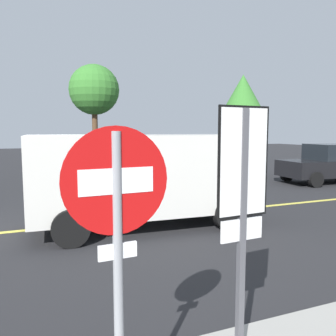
{
  "coord_description": "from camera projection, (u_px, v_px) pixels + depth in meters",
  "views": [
    {
      "loc": [
        -0.63,
        -8.45,
        2.3
      ],
      "look_at": [
        2.73,
        -0.2,
        1.33
      ],
      "focal_mm": 37.0,
      "sensor_mm": 36.0,
      "label": 1
    }
  ],
  "objects": [
    {
      "name": "ground_plane",
      "position": [
        59.0,
        227.0,
        8.27
      ],
      "size": [
        80.0,
        80.0,
        0.0
      ],
      "primitive_type": "plane",
      "color": "#262628"
    },
    {
      "name": "car_black_mid_road",
      "position": [
        330.0,
        163.0,
        15.26
      ],
      "size": [
        4.44,
        2.27,
        1.71
      ],
      "color": "black",
      "rests_on": "ground_plane"
    },
    {
      "name": "lane_marking_centre",
      "position": [
        175.0,
        215.0,
        9.39
      ],
      "size": [
        28.0,
        0.16,
        0.01
      ],
      "primitive_type": "cube",
      "color": "#E0D14C"
    },
    {
      "name": "speed_limit_sign",
      "position": [
        243.0,
        191.0,
        3.09
      ],
      "size": [
        0.54,
        0.06,
        2.52
      ],
      "color": "#4C4C51",
      "rests_on": "ground_plane"
    },
    {
      "name": "stop_sign",
      "position": [
        117.0,
        232.0,
        2.42
      ],
      "size": [
        0.76,
        0.07,
        2.34
      ],
      "color": "gray",
      "rests_on": "ground_plane"
    },
    {
      "name": "white_van",
      "position": [
        145.0,
        174.0,
        8.25
      ],
      "size": [
        5.3,
        2.49,
        2.2
      ],
      "color": "silver",
      "rests_on": "ground_plane"
    },
    {
      "name": "tree_left_verge",
      "position": [
        94.0,
        91.0,
        15.79
      ],
      "size": [
        2.28,
        2.28,
        5.29
      ],
      "color": "#513823",
      "rests_on": "ground_plane"
    },
    {
      "name": "tree_centre_verge",
      "position": [
        243.0,
        97.0,
        17.38
      ],
      "size": [
        2.42,
        2.42,
        5.08
      ],
      "color": "#513823",
      "rests_on": "ground_plane"
    }
  ]
}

